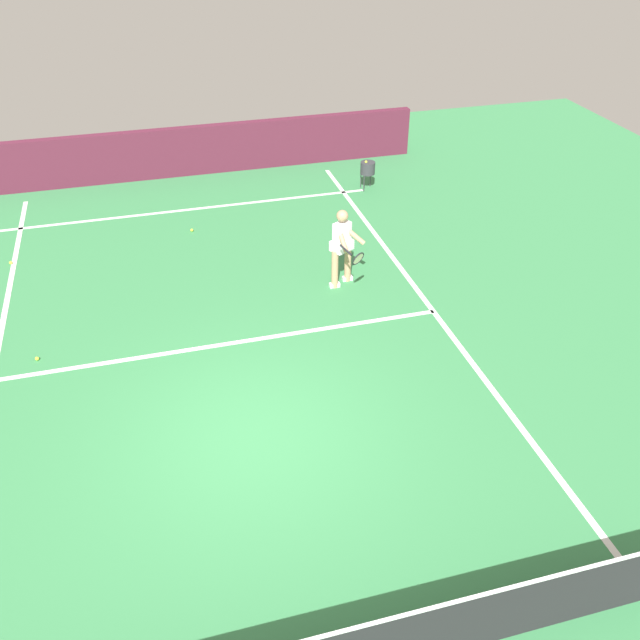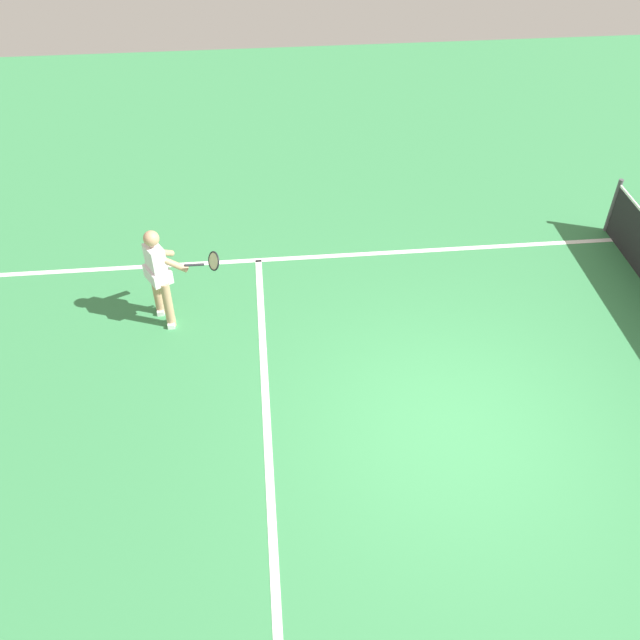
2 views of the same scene
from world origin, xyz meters
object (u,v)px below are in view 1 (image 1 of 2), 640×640
at_px(tennis_ball_far, 11,263).
at_px(ball_hopper, 368,168).
at_px(tennis_player, 343,245).
at_px(tennis_ball_near, 37,359).
at_px(tennis_ball_mid, 192,230).

relative_size(tennis_ball_far, ball_hopper, 0.09).
relative_size(tennis_player, ball_hopper, 2.09).
relative_size(tennis_player, tennis_ball_near, 23.48).
distance_m(tennis_player, tennis_ball_mid, 4.06).
relative_size(tennis_ball_mid, ball_hopper, 0.09).
bearing_deg(tennis_ball_far, tennis_ball_mid, -172.36).
relative_size(tennis_ball_near, tennis_ball_far, 1.00).
bearing_deg(ball_hopper, tennis_player, 65.39).
height_order(tennis_ball_near, tennis_ball_far, same).
bearing_deg(tennis_player, tennis_ball_far, -22.13).
bearing_deg(tennis_player, tennis_ball_near, 10.19).
distance_m(tennis_ball_mid, tennis_ball_far, 3.77).
distance_m(tennis_ball_mid, ball_hopper, 4.69).
bearing_deg(tennis_ball_far, ball_hopper, -168.23).
distance_m(tennis_ball_far, ball_hopper, 8.43).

